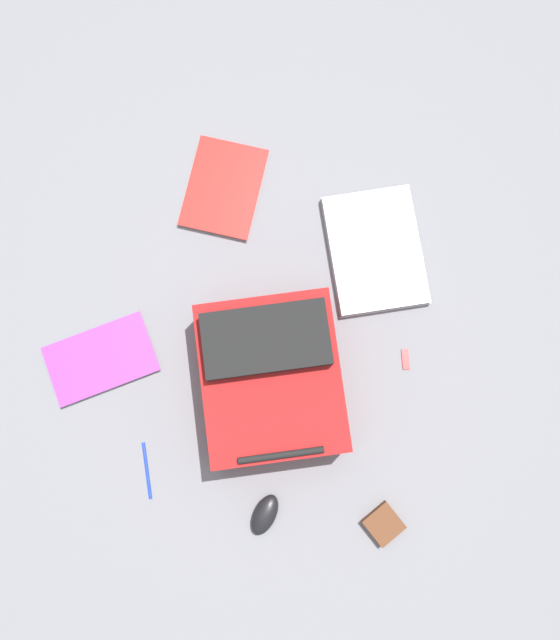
{
  "coord_description": "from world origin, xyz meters",
  "views": [
    {
      "loc": [
        -0.07,
        0.19,
        1.66
      ],
      "look_at": [
        -0.03,
        -0.05,
        0.02
      ],
      "focal_mm": 35.21,
      "sensor_mm": 36.0,
      "label": 1
    }
  ],
  "objects_px": {
    "laptop": "(375,251)",
    "computer_mouse": "(265,515)",
    "book_manual": "(101,359)",
    "pen_black": "(147,471)",
    "earbud_pouch": "(384,524)",
    "usb_stick": "(406,358)",
    "book_comic": "(224,188)",
    "backpack": "(271,376)"
  },
  "relations": [
    {
      "from": "laptop",
      "to": "earbud_pouch",
      "type": "xyz_separation_m",
      "value": [
        -0.13,
        0.7,
        -0.0
      ]
    },
    {
      "from": "pen_black",
      "to": "earbud_pouch",
      "type": "bearing_deg",
      "value": 177.47
    },
    {
      "from": "book_manual",
      "to": "computer_mouse",
      "type": "xyz_separation_m",
      "value": [
        -0.49,
        0.32,
        0.01
      ]
    },
    {
      "from": "book_manual",
      "to": "pen_black",
      "type": "distance_m",
      "value": 0.32
    },
    {
      "from": "backpack",
      "to": "book_manual",
      "type": "bearing_deg",
      "value": 3.48
    },
    {
      "from": "book_comic",
      "to": "computer_mouse",
      "type": "distance_m",
      "value": 0.88
    },
    {
      "from": "book_comic",
      "to": "pen_black",
      "type": "distance_m",
      "value": 0.78
    },
    {
      "from": "book_manual",
      "to": "usb_stick",
      "type": "relative_size",
      "value": 5.96
    },
    {
      "from": "computer_mouse",
      "to": "earbud_pouch",
      "type": "height_order",
      "value": "computer_mouse"
    },
    {
      "from": "usb_stick",
      "to": "pen_black",
      "type": "bearing_deg",
      "value": 32.95
    },
    {
      "from": "laptop",
      "to": "book_manual",
      "type": "relative_size",
      "value": 1.21
    },
    {
      "from": "book_manual",
      "to": "pen_black",
      "type": "relative_size",
      "value": 2.24
    },
    {
      "from": "book_manual",
      "to": "computer_mouse",
      "type": "distance_m",
      "value": 0.59
    },
    {
      "from": "book_manual",
      "to": "computer_mouse",
      "type": "bearing_deg",
      "value": 147.26
    },
    {
      "from": "book_manual",
      "to": "usb_stick",
      "type": "height_order",
      "value": "book_manual"
    },
    {
      "from": "laptop",
      "to": "earbud_pouch",
      "type": "height_order",
      "value": "laptop"
    },
    {
      "from": "laptop",
      "to": "usb_stick",
      "type": "relative_size",
      "value": 7.24
    },
    {
      "from": "backpack",
      "to": "computer_mouse",
      "type": "xyz_separation_m",
      "value": [
        -0.04,
        0.35,
        -0.07
      ]
    },
    {
      "from": "laptop",
      "to": "pen_black",
      "type": "xyz_separation_m",
      "value": [
        0.49,
        0.67,
        -0.01
      ]
    },
    {
      "from": "laptop",
      "to": "book_manual",
      "type": "bearing_deg",
      "value": 31.54
    },
    {
      "from": "backpack",
      "to": "usb_stick",
      "type": "bearing_deg",
      "value": -161.96
    },
    {
      "from": "pen_black",
      "to": "usb_stick",
      "type": "distance_m",
      "value": 0.74
    },
    {
      "from": "pen_black",
      "to": "usb_stick",
      "type": "height_order",
      "value": "pen_black"
    },
    {
      "from": "laptop",
      "to": "pen_black",
      "type": "relative_size",
      "value": 2.72
    },
    {
      "from": "book_manual",
      "to": "usb_stick",
      "type": "xyz_separation_m",
      "value": [
        -0.79,
        -0.14,
        -0.01
      ]
    },
    {
      "from": "laptop",
      "to": "earbud_pouch",
      "type": "bearing_deg",
      "value": 100.18
    },
    {
      "from": "book_manual",
      "to": "earbud_pouch",
      "type": "bearing_deg",
      "value": 159.95
    },
    {
      "from": "pen_black",
      "to": "book_manual",
      "type": "bearing_deg",
      "value": -56.45
    },
    {
      "from": "earbud_pouch",
      "to": "usb_stick",
      "type": "relative_size",
      "value": 1.49
    },
    {
      "from": "backpack",
      "to": "earbud_pouch",
      "type": "height_order",
      "value": "backpack"
    },
    {
      "from": "earbud_pouch",
      "to": "backpack",
      "type": "bearing_deg",
      "value": -42.76
    },
    {
      "from": "earbud_pouch",
      "to": "book_comic",
      "type": "bearing_deg",
      "value": -55.25
    },
    {
      "from": "book_comic",
      "to": "pen_black",
      "type": "xyz_separation_m",
      "value": [
        0.06,
        0.78,
        -0.0
      ]
    },
    {
      "from": "pen_black",
      "to": "earbud_pouch",
      "type": "height_order",
      "value": "earbud_pouch"
    },
    {
      "from": "backpack",
      "to": "book_comic",
      "type": "xyz_separation_m",
      "value": [
        0.22,
        -0.49,
        -0.08
      ]
    },
    {
      "from": "earbud_pouch",
      "to": "book_manual",
      "type": "bearing_deg",
      "value": -20.05
    },
    {
      "from": "computer_mouse",
      "to": "book_manual",
      "type": "bearing_deg",
      "value": -17.39
    },
    {
      "from": "book_comic",
      "to": "usb_stick",
      "type": "distance_m",
      "value": 0.68
    },
    {
      "from": "computer_mouse",
      "to": "book_comic",
      "type": "bearing_deg",
      "value": -57.38
    },
    {
      "from": "laptop",
      "to": "usb_stick",
      "type": "distance_m",
      "value": 0.3
    },
    {
      "from": "laptop",
      "to": "computer_mouse",
      "type": "xyz_separation_m",
      "value": [
        0.17,
        0.73,
        0.0
      ]
    },
    {
      "from": "book_manual",
      "to": "book_comic",
      "type": "distance_m",
      "value": 0.57
    }
  ]
}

